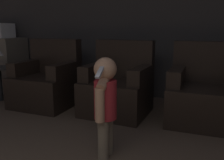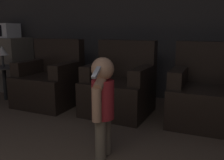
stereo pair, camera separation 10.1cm
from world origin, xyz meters
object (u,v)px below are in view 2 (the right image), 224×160
microwave (4,31)px  armchair_right (206,95)px  armchair_left (50,82)px  armchair_middle (120,88)px  lamp (2,51)px  person_toddler (103,100)px

microwave → armchair_right: bearing=-9.2°
armchair_left → armchair_middle: bearing=3.8°
armchair_right → microwave: size_ratio=2.13×
microwave → lamp: microwave is taller
armchair_middle → lamp: armchair_middle is taller
armchair_left → person_toddler: armchair_left is taller
armchair_middle → lamp: bearing=-173.3°
armchair_left → armchair_middle: 1.10m
armchair_right → microwave: (-3.52, 0.57, 0.74)m
armchair_middle → person_toddler: armchair_middle is taller
armchair_middle → lamp: size_ratio=3.02×
armchair_left → lamp: 0.93m
armchair_right → person_toddler: armchair_right is taller
armchair_left → lamp: bearing=-172.5°
armchair_right → lamp: bearing=-176.3°
armchair_right → person_toddler: size_ratio=1.09×
lamp → armchair_middle: bearing=1.6°
armchair_middle → microwave: size_ratio=2.13×
microwave → lamp: bearing=-50.2°
person_toddler → microwave: microwave is taller
armchair_left → armchair_right: bearing=3.8°
armchair_middle → lamp: (-1.91, -0.05, 0.44)m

